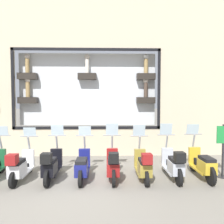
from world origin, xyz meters
TOP-DOWN VIEW (x-y plane):
  - ground_plane at (0.00, 0.00)m, footprint 120.00×120.00m
  - building_facade at (3.60, 0.00)m, footprint 1.18×36.00m
  - scooter_yellow_0 at (0.49, -3.84)m, footprint 1.81×0.60m
  - scooter_silver_1 at (0.43, -2.91)m, footprint 1.80×0.61m
  - scooter_olive_2 at (0.42, -1.98)m, footprint 1.79×0.60m
  - scooter_red_3 at (0.43, -1.04)m, footprint 1.80×0.60m
  - scooter_navy_4 at (0.48, -0.11)m, footprint 1.80×0.61m
  - scooter_black_5 at (0.43, 0.82)m, footprint 1.80×0.60m
  - scooter_white_6 at (0.42, 1.76)m, footprint 1.79×0.61m
  - shop_sign_post at (0.59, -4.55)m, footprint 0.36×0.45m

SIDE VIEW (x-z plane):
  - ground_plane at x=0.00m, z-range 0.00..0.00m
  - scooter_navy_4 at x=0.48m, z-range -0.35..1.21m
  - scooter_yellow_0 at x=0.49m, z-range -0.36..1.26m
  - scooter_olive_2 at x=0.42m, z-range -0.35..1.26m
  - scooter_white_6 at x=0.42m, z-range -0.31..1.22m
  - scooter_black_5 at x=0.43m, z-range -0.34..1.28m
  - scooter_red_3 at x=0.43m, z-range -0.36..1.31m
  - scooter_silver_1 at x=0.43m, z-range -0.35..1.30m
  - shop_sign_post at x=0.59m, z-range 0.07..1.76m
  - building_facade at x=3.60m, z-range 0.11..9.57m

